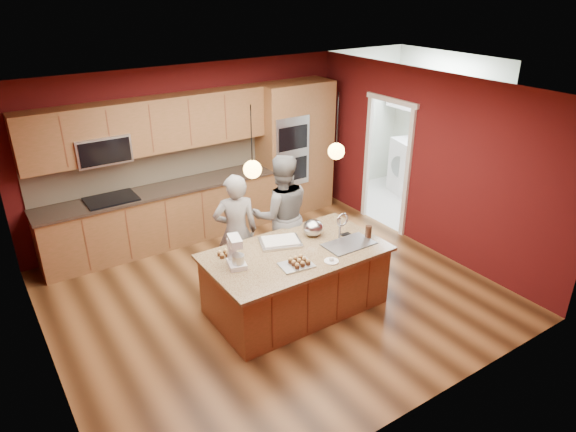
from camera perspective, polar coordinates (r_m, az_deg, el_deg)
floor at (r=7.00m, az=-1.70°, el=-8.64°), size 5.50×5.50×0.00m
ceiling at (r=5.95m, az=-2.03°, el=13.56°), size 5.50×5.50×0.00m
wall_back at (r=8.46m, az=-10.92°, el=7.14°), size 5.50×0.00×5.50m
wall_front at (r=4.67m, az=14.78°, el=-8.71°), size 5.50×0.00×5.50m
wall_left at (r=5.58m, az=-26.65°, el=-4.84°), size 0.00×5.00×5.00m
wall_right at (r=8.05m, az=15.09°, el=5.81°), size 0.00×5.00×5.00m
cabinet_run at (r=8.13m, az=-14.38°, el=3.33°), size 3.74×0.64×2.30m
oven_column at (r=9.10m, az=0.74°, el=7.54°), size 1.30×0.62×2.30m
doorway_trim at (r=8.65m, az=10.88°, el=5.44°), size 0.08×1.11×2.20m
laundry_room at (r=9.83m, az=16.68°, el=12.66°), size 2.60×2.70×2.70m
pendant_left at (r=5.56m, az=-3.97°, el=5.23°), size 0.20×0.20×0.80m
pendant_right at (r=6.18m, az=5.39°, el=7.22°), size 0.20×0.20×0.80m
island at (r=6.53m, az=0.99°, el=-6.97°), size 2.22×1.25×1.20m
person_left at (r=6.83m, az=-5.80°, el=-1.81°), size 0.68×0.55×1.63m
person_right at (r=7.12m, az=-0.76°, el=0.09°), size 1.03×0.92×1.76m
stand_mixer at (r=5.97m, az=-5.83°, el=-4.20°), size 0.25×0.31×0.37m
sheet_cake at (r=6.50m, az=-0.86°, el=-2.86°), size 0.61×0.53×0.05m
cooling_rack at (r=6.01m, az=0.94°, el=-5.48°), size 0.41×0.32×0.02m
mixing_bowl at (r=6.67m, az=2.82°, el=-1.32°), size 0.26×0.26×0.22m
plate at (r=6.12m, az=4.85°, el=-5.02°), size 0.18×0.18×0.01m
tumbler at (r=6.70m, az=8.92°, el=-1.73°), size 0.08×0.08×0.16m
phone at (r=6.76m, az=6.40°, el=-2.01°), size 0.14×0.09×0.01m
cupcakes_left at (r=6.27m, az=-6.86°, el=-4.07°), size 0.22×0.15×0.07m
cupcakes_rack at (r=6.01m, az=1.24°, el=-5.04°), size 0.22×0.22×0.07m
cupcakes_right at (r=6.88m, az=2.78°, el=-1.12°), size 0.15×0.22×0.07m
washer at (r=9.90m, az=16.38°, el=4.17°), size 0.67×0.70×1.06m
dryer at (r=10.34m, az=13.54°, el=5.38°), size 0.81×0.82×1.06m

